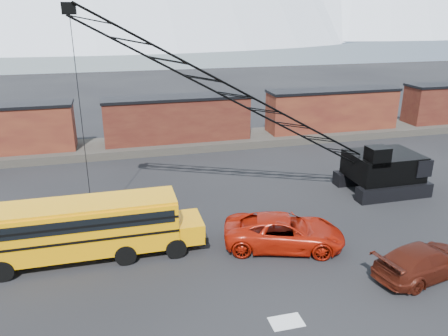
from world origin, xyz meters
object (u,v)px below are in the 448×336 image
Objects in this scene: school_bus at (86,227)px; crawler_crane at (252,103)px; maroon_suv at (424,261)px; red_pickup at (284,232)px.

school_bus is 0.50× the size of crawler_crane.
school_bus is 2.10× the size of maroon_suv.
red_pickup is at bearing -8.16° from school_bus.
crawler_crane is at bearing 21.21° from school_bus.
school_bus reaches higher than red_pickup.
red_pickup is (10.39, -1.49, -0.88)m from school_bus.
school_bus is at bearing 57.76° from maroon_suv.
crawler_crane reaches higher than school_bus.
maroon_suv is (5.61, -4.34, -0.11)m from red_pickup.
school_bus is 1.78× the size of red_pickup.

